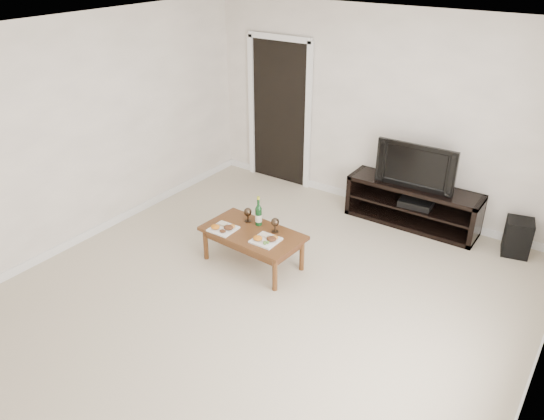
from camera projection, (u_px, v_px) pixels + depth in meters
The scene contains 14 objects.
floor at pixel (256, 305), 5.34m from camera, with size 5.50×5.50×0.00m, color beige.
back_wall at pixel (382, 113), 6.77m from camera, with size 5.00×0.04×2.60m, color white.
ceiling at pixel (251, 35), 4.13m from camera, with size 5.00×5.50×0.04m, color white.
doorway at pixel (280, 114), 7.65m from camera, with size 0.90×0.02×2.05m, color black.
media_console at pixel (412, 205), 6.71m from camera, with size 1.66×0.45×0.55m, color black.
television at pixel (418, 164), 6.46m from camera, with size 0.98×0.13×0.57m, color black.
av_receiver at pixel (416, 203), 6.66m from camera, with size 0.40×0.30×0.08m, color black.
subwoofer at pixel (517, 237), 6.11m from camera, with size 0.29×0.29×0.44m, color black.
coffee_table at pixel (253, 248), 5.92m from camera, with size 1.11×0.61×0.42m, color brown.
plate_left at pixel (223, 227), 5.84m from camera, with size 0.27×0.27×0.07m, color white.
plate_right at pixel (266, 238), 5.62m from camera, with size 0.27×0.27×0.07m, color white.
wine_bottle at pixel (259, 211), 5.88m from camera, with size 0.07×0.07×0.35m, color #0F3917.
goblet_left at pixel (248, 215), 5.99m from camera, with size 0.09×0.09×0.17m, color #382A1E, non-canonical shape.
goblet_right at pixel (275, 225), 5.78m from camera, with size 0.09×0.09×0.17m, color #382A1E, non-canonical shape.
Camera 1 is at (2.57, -3.45, 3.32)m, focal length 35.00 mm.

